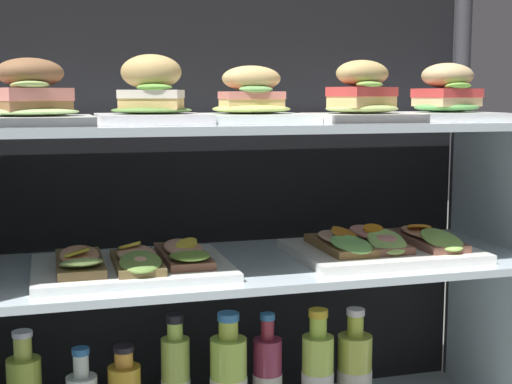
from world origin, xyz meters
TOP-DOWN VIEW (x-y plane):
  - case_frame at (0.00, 0.10)m, footprint 1.13×0.43m
  - riser_lower_tier at (0.00, 0.00)m, footprint 1.05×0.36m
  - shelf_lower_glass at (0.00, 0.00)m, footprint 1.07×0.38m
  - riser_upper_tier at (0.00, 0.00)m, footprint 1.05×0.36m
  - shelf_upper_glass at (0.00, 0.00)m, footprint 1.07×0.38m
  - plated_roll_sandwich_far_left at (-0.39, -0.02)m, footprint 0.20×0.20m
  - plated_roll_sandwich_near_left_corner at (-0.19, 0.01)m, footprint 0.19×0.19m
  - plated_roll_sandwich_right_of_center at (0.00, 0.03)m, footprint 0.21×0.21m
  - plated_roll_sandwich_near_right_corner at (0.20, -0.03)m, footprint 0.18×0.18m
  - plated_roll_sandwich_far_right at (0.39, -0.01)m, footprint 0.18×0.18m
  - open_sandwich_tray_left_of_center at (-0.23, -0.03)m, footprint 0.34×0.26m
  - open_sandwich_tray_mid_left at (0.25, -0.03)m, footprint 0.34×0.26m
  - juice_bottle_front_right_end at (0.04, 0.06)m, footprint 0.06×0.06m
  - juice_bottle_front_left_end at (0.14, 0.03)m, footprint 0.07×0.07m
  - juice_bottle_back_right at (0.23, 0.06)m, footprint 0.07×0.07m

SIDE VIEW (x-z plane):
  - juice_bottle_back_right at x=0.23m, z-range 0.01..0.24m
  - juice_bottle_front_right_end at x=0.04m, z-range 0.02..0.25m
  - juice_bottle_front_left_end at x=0.14m, z-range 0.02..0.25m
  - riser_lower_tier at x=0.00m, z-range 0.04..0.38m
  - shelf_lower_glass at x=0.00m, z-range 0.38..0.39m
  - open_sandwich_tray_left_of_center at x=-0.23m, z-range 0.39..0.44m
  - open_sandwich_tray_mid_left at x=0.25m, z-range 0.39..0.45m
  - case_frame at x=0.00m, z-range 0.04..0.97m
  - riser_upper_tier at x=0.00m, z-range 0.39..0.64m
  - shelf_upper_glass at x=0.00m, z-range 0.64..0.66m
  - plated_roll_sandwich_right_of_center at x=0.00m, z-range 0.64..0.74m
  - plated_roll_sandwich_far_left at x=-0.39m, z-range 0.64..0.75m
  - plated_roll_sandwich_near_right_corner at x=0.20m, z-range 0.64..0.75m
  - plated_roll_sandwich_near_left_corner at x=-0.19m, z-range 0.64..0.76m
  - plated_roll_sandwich_far_right at x=0.39m, z-range 0.64..0.75m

